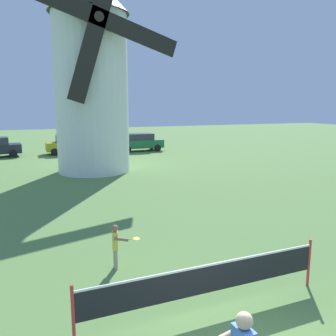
{
  "coord_description": "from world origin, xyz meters",
  "views": [
    {
      "loc": [
        -3.02,
        -3.99,
        3.99
      ],
      "look_at": [
        0.13,
        3.5,
        2.54
      ],
      "focal_mm": 37.42,
      "sensor_mm": 36.0,
      "label": 1
    }
  ],
  "objects_px": {
    "parked_car_mustard": "(70,144)",
    "parked_car_green": "(140,142)",
    "tennis_net": "(208,279)",
    "player_far": "(116,244)",
    "windmill": "(91,72)"
  },
  "relations": [
    {
      "from": "windmill",
      "to": "parked_car_mustard",
      "type": "bearing_deg",
      "value": 92.06
    },
    {
      "from": "tennis_net",
      "to": "parked_car_green",
      "type": "height_order",
      "value": "parked_car_green"
    },
    {
      "from": "windmill",
      "to": "tennis_net",
      "type": "relative_size",
      "value": 2.48
    },
    {
      "from": "tennis_net",
      "to": "parked_car_mustard",
      "type": "relative_size",
      "value": 1.34
    },
    {
      "from": "tennis_net",
      "to": "parked_car_green",
      "type": "bearing_deg",
      "value": 74.67
    },
    {
      "from": "windmill",
      "to": "player_far",
      "type": "distance_m",
      "value": 14.51
    },
    {
      "from": "parked_car_mustard",
      "to": "parked_car_green",
      "type": "distance_m",
      "value": 6.06
    },
    {
      "from": "parked_car_mustard",
      "to": "parked_car_green",
      "type": "xyz_separation_m",
      "value": [
        6.03,
        -0.57,
        0.0
      ]
    },
    {
      "from": "windmill",
      "to": "parked_car_mustard",
      "type": "xyz_separation_m",
      "value": [
        -0.32,
        8.92,
        -5.15
      ]
    },
    {
      "from": "windmill",
      "to": "player_far",
      "type": "relative_size",
      "value": 11.42
    },
    {
      "from": "parked_car_green",
      "to": "tennis_net",
      "type": "bearing_deg",
      "value": -105.33
    },
    {
      "from": "tennis_net",
      "to": "player_far",
      "type": "bearing_deg",
      "value": 114.9
    },
    {
      "from": "tennis_net",
      "to": "player_far",
      "type": "relative_size",
      "value": 4.6
    },
    {
      "from": "tennis_net",
      "to": "player_far",
      "type": "height_order",
      "value": "player_far"
    },
    {
      "from": "tennis_net",
      "to": "player_far",
      "type": "xyz_separation_m",
      "value": [
        -1.17,
        2.51,
        -0.05
      ]
    }
  ]
}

